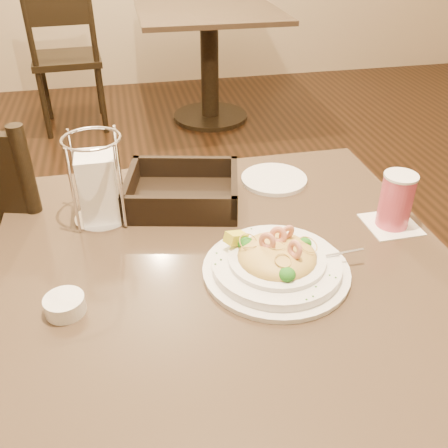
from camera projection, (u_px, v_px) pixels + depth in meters
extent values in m
cylinder|color=black|center=(226.00, 387.00, 1.16)|extent=(0.12, 0.12, 0.67)
cube|color=brown|center=(226.00, 270.00, 0.97)|extent=(0.90, 0.90, 0.03)
cylinder|color=black|center=(210.00, 116.00, 3.55)|extent=(0.52, 0.52, 0.03)
cylinder|color=black|center=(210.00, 67.00, 3.36)|extent=(0.12, 0.12, 0.67)
cube|color=brown|center=(209.00, 12.00, 3.17)|extent=(0.91, 0.91, 0.03)
cube|color=black|center=(17.00, 257.00, 1.44)|extent=(0.52, 0.52, 0.04)
cylinder|color=black|center=(105.00, 282.00, 1.71)|extent=(0.04, 0.04, 0.43)
cylinder|color=black|center=(2.00, 278.00, 1.73)|extent=(0.04, 0.04, 0.43)
cylinder|color=black|center=(72.00, 364.00, 1.41)|extent=(0.04, 0.04, 0.43)
cylinder|color=black|center=(37.00, 220.00, 1.14)|extent=(0.04, 0.04, 0.46)
cube|color=black|center=(67.00, 59.00, 3.20)|extent=(0.45, 0.45, 0.04)
cylinder|color=black|center=(99.00, 84.00, 3.52)|extent=(0.04, 0.04, 0.43)
cylinder|color=black|center=(45.00, 89.00, 3.44)|extent=(0.04, 0.04, 0.43)
cylinder|color=black|center=(102.00, 101.00, 3.23)|extent=(0.04, 0.04, 0.43)
cylinder|color=black|center=(44.00, 106.00, 3.15)|extent=(0.04, 0.04, 0.43)
cylinder|color=black|center=(92.00, 22.00, 2.96)|extent=(0.04, 0.04, 0.46)
cylinder|color=black|center=(28.00, 25.00, 2.88)|extent=(0.04, 0.04, 0.46)
cube|color=black|center=(57.00, 5.00, 2.87)|extent=(0.36, 0.05, 0.22)
cylinder|color=white|center=(276.00, 270.00, 0.94)|extent=(0.28, 0.28, 0.01)
cylinder|color=white|center=(276.00, 264.00, 0.93)|extent=(0.24, 0.24, 0.02)
cylinder|color=white|center=(277.00, 259.00, 0.93)|extent=(0.18, 0.18, 0.01)
ellipsoid|color=gold|center=(277.00, 257.00, 0.92)|extent=(0.15, 0.15, 0.05)
cube|color=yellow|center=(236.00, 238.00, 0.95)|extent=(0.05, 0.05, 0.03)
cube|color=silver|center=(338.00, 254.00, 0.94)|extent=(0.10, 0.01, 0.01)
cube|color=silver|center=(310.00, 256.00, 0.93)|extent=(0.03, 0.02, 0.00)
torus|color=gold|center=(278.00, 253.00, 0.92)|extent=(0.04, 0.04, 0.02)
torus|color=gold|center=(277.00, 249.00, 0.91)|extent=(0.04, 0.04, 0.03)
torus|color=gold|center=(282.00, 248.00, 0.92)|extent=(0.05, 0.05, 0.01)
torus|color=gold|center=(281.00, 245.00, 0.94)|extent=(0.05, 0.05, 0.02)
torus|color=gold|center=(308.00, 244.00, 0.91)|extent=(0.05, 0.05, 0.02)
torus|color=gold|center=(290.00, 246.00, 0.93)|extent=(0.03, 0.03, 0.01)
torus|color=gold|center=(277.00, 251.00, 0.92)|extent=(0.05, 0.05, 0.01)
torus|color=gold|center=(265.00, 255.00, 0.91)|extent=(0.04, 0.04, 0.01)
torus|color=gold|center=(272.00, 264.00, 0.89)|extent=(0.03, 0.03, 0.02)
torus|color=gold|center=(288.00, 242.00, 0.92)|extent=(0.04, 0.04, 0.01)
torus|color=gold|center=(249.00, 242.00, 0.92)|extent=(0.05, 0.05, 0.03)
torus|color=gold|center=(283.00, 260.00, 0.88)|extent=(0.04, 0.04, 0.02)
torus|color=gold|center=(276.00, 246.00, 0.91)|extent=(0.04, 0.04, 0.01)
torus|color=gold|center=(293.00, 247.00, 0.92)|extent=(0.03, 0.04, 0.03)
torus|color=gold|center=(272.00, 243.00, 0.94)|extent=(0.03, 0.03, 0.02)
torus|color=gold|center=(275.00, 251.00, 0.92)|extent=(0.05, 0.05, 0.02)
torus|color=gold|center=(251.00, 246.00, 0.92)|extent=(0.03, 0.03, 0.02)
torus|color=#F29877|center=(295.00, 250.00, 0.88)|extent=(0.03, 0.04, 0.04)
torus|color=#F29877|center=(287.00, 233.00, 0.93)|extent=(0.04, 0.03, 0.04)
torus|color=#F29877|center=(267.00, 242.00, 0.90)|extent=(0.04, 0.03, 0.04)
torus|color=#F29877|center=(278.00, 236.00, 0.92)|extent=(0.04, 0.03, 0.04)
ellipsoid|color=#175713|center=(304.00, 243.00, 0.95)|extent=(0.03, 0.03, 0.02)
ellipsoid|color=#175713|center=(246.00, 244.00, 0.94)|extent=(0.03, 0.03, 0.02)
ellipsoid|color=#175713|center=(287.00, 274.00, 0.87)|extent=(0.03, 0.03, 0.02)
cube|color=#266619|center=(221.00, 260.00, 0.93)|extent=(0.00, 0.00, 0.00)
cube|color=#266619|center=(221.00, 260.00, 0.93)|extent=(0.00, 0.00, 0.00)
cube|color=#266619|center=(217.00, 253.00, 0.95)|extent=(0.00, 0.00, 0.00)
cube|color=#266619|center=(313.00, 296.00, 0.84)|extent=(0.00, 0.00, 0.00)
cube|color=#266619|center=(330.00, 275.00, 0.89)|extent=(0.00, 0.00, 0.00)
cube|color=#266619|center=(306.00, 299.00, 0.84)|extent=(0.00, 0.00, 0.00)
cube|color=#266619|center=(215.00, 264.00, 0.92)|extent=(0.00, 0.00, 0.00)
cube|color=#266619|center=(316.00, 287.00, 0.87)|extent=(0.00, 0.00, 0.00)
cube|color=#266619|center=(336.00, 277.00, 0.89)|extent=(0.00, 0.00, 0.00)
cube|color=#266619|center=(251.00, 229.00, 1.02)|extent=(0.00, 0.00, 0.00)
cube|color=#266619|center=(313.00, 242.00, 0.98)|extent=(0.00, 0.00, 0.00)
cube|color=#266619|center=(242.00, 233.00, 1.01)|extent=(0.00, 0.00, 0.00)
cube|color=white|center=(391.00, 224.00, 1.08)|extent=(0.11, 0.11, 0.00)
cylinder|color=#D24A62|center=(396.00, 201.00, 1.05)|extent=(0.07, 0.07, 0.12)
cylinder|color=white|center=(401.00, 176.00, 1.01)|extent=(0.07, 0.07, 0.01)
cube|color=black|center=(183.00, 199.00, 1.16)|extent=(0.29, 0.26, 0.02)
cube|color=black|center=(234.00, 186.00, 1.14)|extent=(0.06, 0.20, 0.05)
cube|color=black|center=(130.00, 185.00, 1.14)|extent=(0.06, 0.20, 0.05)
cube|color=black|center=(185.00, 167.00, 1.22)|extent=(0.25, 0.07, 0.05)
cube|color=black|center=(178.00, 208.00, 1.06)|extent=(0.25, 0.07, 0.05)
cylinder|color=silver|center=(103.00, 217.00, 1.10)|extent=(0.12, 0.12, 0.01)
torus|color=silver|center=(91.00, 139.00, 1.00)|extent=(0.12, 0.12, 0.01)
cube|color=white|center=(98.00, 187.00, 1.06)|extent=(0.09, 0.09, 0.15)
cylinder|color=silver|center=(73.00, 192.00, 1.00)|extent=(0.01, 0.01, 0.19)
cylinder|color=silver|center=(121.00, 187.00, 1.02)|extent=(0.01, 0.01, 0.19)
cylinder|color=silver|center=(75.00, 170.00, 1.08)|extent=(0.01, 0.01, 0.19)
cylinder|color=silver|center=(119.00, 166.00, 1.09)|extent=(0.01, 0.01, 0.19)
cylinder|color=white|center=(274.00, 179.00, 1.25)|extent=(0.19, 0.19, 0.01)
cylinder|color=white|center=(65.00, 305.00, 0.85)|extent=(0.09, 0.09, 0.03)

